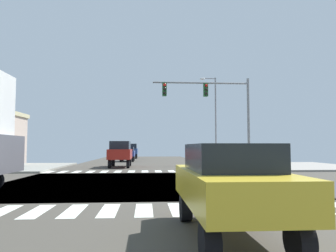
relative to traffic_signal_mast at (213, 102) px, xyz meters
name	(u,v)px	position (x,y,z in m)	size (l,w,h in m)	color
ground	(140,183)	(-5.45, -7.46, -5.36)	(90.00, 90.00, 0.05)	#433F38
sidewalk_corner_ne	(283,166)	(7.55, 4.54, -5.27)	(12.00, 12.00, 0.14)	gray
crosswalk_near	(127,210)	(-5.70, -14.76, -5.33)	(13.50, 2.00, 0.01)	white
crosswalk_far	(138,171)	(-5.70, -0.16, -5.33)	(13.50, 2.00, 0.01)	white
traffic_signal_mast	(213,102)	(0.00, 0.00, 0.00)	(7.56, 0.55, 7.19)	gray
street_lamp	(214,113)	(2.05, 9.04, 0.09)	(1.78, 0.32, 9.24)	gray
pickup_crossing_1	(131,150)	(-7.45, 27.17, -4.05)	(2.00, 5.10, 2.35)	black
sedan_queued_3	(230,181)	(-3.45, -17.67, -4.22)	(1.80, 4.30, 1.88)	black
sedan_leading_4	(128,153)	(-7.45, 16.68, -4.22)	(1.80, 4.30, 1.88)	black
suv_middle_1	(120,152)	(-7.45, 5.20, -3.94)	(1.96, 4.60, 2.34)	black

